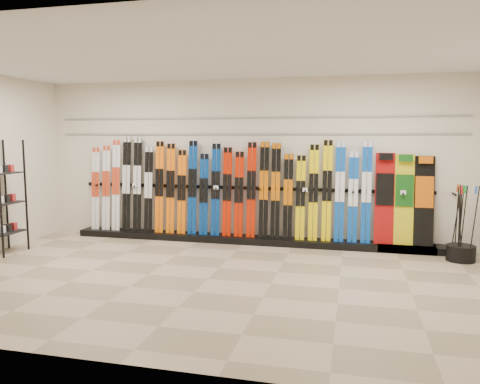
# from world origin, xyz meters

# --- Properties ---
(floor) EXTENTS (8.00, 8.00, 0.00)m
(floor) POSITION_xyz_m (0.00, 0.00, 0.00)
(floor) COLOR gray
(floor) RESTS_ON ground
(back_wall) EXTENTS (8.00, 0.00, 8.00)m
(back_wall) POSITION_xyz_m (0.00, 2.50, 1.50)
(back_wall) COLOR beige
(back_wall) RESTS_ON floor
(ceiling) EXTENTS (8.00, 8.00, 0.00)m
(ceiling) POSITION_xyz_m (0.00, 0.00, 3.00)
(ceiling) COLOR silver
(ceiling) RESTS_ON back_wall
(ski_rack_base) EXTENTS (8.00, 0.40, 0.12)m
(ski_rack_base) POSITION_xyz_m (0.22, 2.28, 0.06)
(ski_rack_base) COLOR black
(ski_rack_base) RESTS_ON floor
(skis) EXTENTS (5.36, 0.18, 1.83)m
(skis) POSITION_xyz_m (-0.46, 2.30, 0.96)
(skis) COLOR silver
(skis) RESTS_ON ski_rack_base
(snowboards) EXTENTS (0.96, 0.24, 1.56)m
(snowboards) POSITION_xyz_m (2.77, 2.36, 0.89)
(snowboards) COLOR #990C0C
(snowboards) RESTS_ON ski_rack_base
(accessory_rack) EXTENTS (0.40, 0.60, 1.90)m
(accessory_rack) POSITION_xyz_m (-3.75, 0.60, 0.95)
(accessory_rack) COLOR black
(accessory_rack) RESTS_ON floor
(pole_bin) EXTENTS (0.44, 0.44, 0.25)m
(pole_bin) POSITION_xyz_m (3.60, 1.85, 0.12)
(pole_bin) COLOR black
(pole_bin) RESTS_ON floor
(ski_poles) EXTENTS (0.35, 0.41, 1.18)m
(ski_poles) POSITION_xyz_m (3.59, 1.87, 0.61)
(ski_poles) COLOR black
(ski_poles) RESTS_ON pole_bin
(slatwall_rail_0) EXTENTS (7.60, 0.02, 0.03)m
(slatwall_rail_0) POSITION_xyz_m (0.00, 2.48, 2.00)
(slatwall_rail_0) COLOR gray
(slatwall_rail_0) RESTS_ON back_wall
(slatwall_rail_1) EXTENTS (7.60, 0.02, 0.03)m
(slatwall_rail_1) POSITION_xyz_m (0.00, 2.48, 2.30)
(slatwall_rail_1) COLOR gray
(slatwall_rail_1) RESTS_ON back_wall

